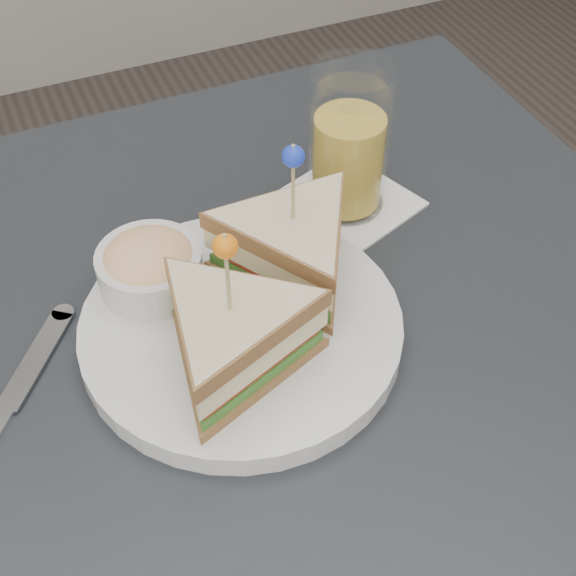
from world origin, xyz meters
The scene contains 4 objects.
table centered at (0.00, 0.00, 0.67)m, with size 0.80×0.80×0.75m.
plate_meal centered at (-0.02, 0.02, 0.79)m, with size 0.33×0.32×0.16m.
cutlery_knife centered at (-0.23, 0.02, 0.75)m, with size 0.13×0.17×0.01m.
drink_set centered at (0.13, 0.14, 0.82)m, with size 0.16×0.16×0.15m.
Camera 1 is at (-0.17, -0.41, 1.28)m, focal length 50.00 mm.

